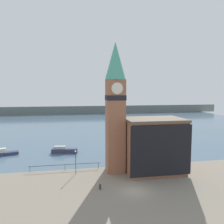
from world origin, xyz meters
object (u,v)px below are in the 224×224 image
Objects in this scene: pier_building at (154,145)px; boat_far at (3,153)px; mooring_bollard_near at (100,186)px; lamp_post at (76,158)px; boat_near at (64,150)px; clock_tower at (115,104)px.

boat_far is at bearing 152.87° from pier_building.
lamp_post reaches higher than mooring_bollard_near.
boat_near is at bearing 106.81° from mooring_bollard_near.
lamp_post is at bearing 117.74° from mooring_bollard_near.
pier_building is 1.73× the size of boat_near.
lamp_post reaches higher than boat_far.
pier_building is 12.48× the size of mooring_bollard_near.
clock_tower is 2.19× the size of pier_building.
boat_near is at bearing 100.93° from lamp_post.
mooring_bollard_near is at bearing -62.26° from lamp_post.
pier_building is (7.00, -1.54, -7.62)m from clock_tower.
mooring_bollard_near is (-3.73, -7.12, -12.19)m from clock_tower.
boat_near is at bearing 126.02° from clock_tower.
boat_near is 7.23× the size of mooring_bollard_near.
mooring_bollard_near is at bearing -61.43° from boat_far.
boat_near is at bearing 137.97° from pier_building.
pier_building is at bearing -5.10° from lamp_post.
mooring_bollard_near is at bearing -152.53° from pier_building.
boat_far is 29.46m from mooring_bollard_near.
lamp_post is at bearing -177.97° from clock_tower.
pier_building reaches higher than boat_near.
pier_building is 2.46× the size of lamp_post.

